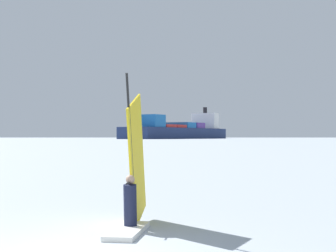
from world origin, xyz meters
The scene contains 2 objects.
windsurfer centered at (0.65, 2.95, 0.95)m, with size 0.73×3.68×3.94m.
cargo_ship centered at (-49.08, 503.27, 7.48)m, with size 85.96×154.24×31.51m.
Camera 1 is at (3.19, -10.90, 2.31)m, focal length 60.34 mm.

